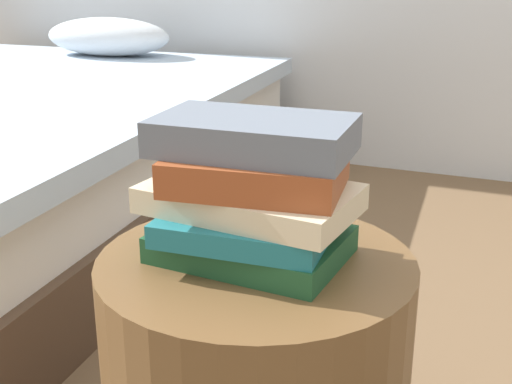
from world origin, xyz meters
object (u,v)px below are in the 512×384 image
object	(u,v)px
book_rust	(257,173)
book_slate	(254,135)
book_teal	(249,224)
book_forest	(252,244)
book_cream	(250,198)

from	to	relation	value
book_rust	book_slate	distance (m)	0.05
book_teal	book_slate	xyz separation A→B (m)	(0.00, 0.01, 0.13)
book_forest	book_teal	xyz separation A→B (m)	(0.00, -0.01, 0.04)
book_cream	book_slate	world-z (taller)	book_slate
book_teal	book_forest	bearing A→B (deg)	87.14
book_cream	book_rust	world-z (taller)	book_rust
book_forest	book_cream	distance (m)	0.07
book_teal	book_slate	world-z (taller)	book_slate
book_teal	book_cream	size ratio (longest dim) A/B	0.80
book_rust	book_slate	world-z (taller)	book_slate
book_forest	book_cream	xyz separation A→B (m)	(-0.00, -0.00, 0.07)
book_cream	book_forest	bearing A→B (deg)	50.95
book_cream	book_rust	xyz separation A→B (m)	(0.01, -0.01, 0.04)
book_teal	book_rust	world-z (taller)	book_rust
book_forest	book_cream	bearing A→B (deg)	-130.78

